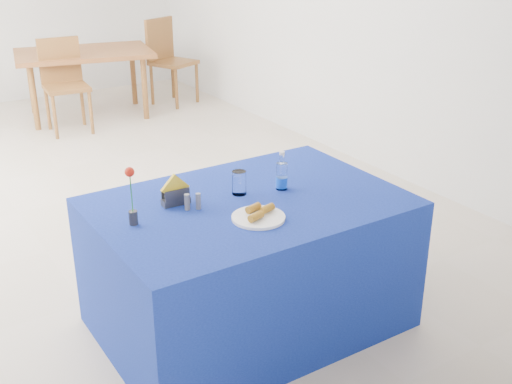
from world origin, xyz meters
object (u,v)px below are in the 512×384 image
water_bottle (282,177)px  oak_table (84,58)px  blue_table (249,264)px  chair_bg_left (64,78)px  plate (258,217)px  chair_bg_right (167,55)px

water_bottle → oak_table: 4.55m
blue_table → water_bottle: (0.24, 0.04, 0.45)m
water_bottle → chair_bg_left: chair_bg_left is taller
plate → chair_bg_right: size_ratio=0.26×
blue_table → oak_table: size_ratio=0.97×
chair_bg_left → oak_table: bearing=52.3°
blue_table → oak_table: (0.66, 4.57, 0.30)m
blue_table → water_bottle: 0.51m
chair_bg_left → water_bottle: bearing=-85.5°
water_bottle → oak_table: (0.42, 4.53, -0.15)m
chair_bg_right → water_bottle: bearing=-131.3°
blue_table → chair_bg_right: (1.71, 4.61, 0.21)m
blue_table → oak_table: bearing=81.8°
water_bottle → oak_table: size_ratio=0.13×
chair_bg_right → oak_table: bearing=159.2°
blue_table → chair_bg_left: chair_bg_left is taller
oak_table → chair_bg_right: bearing=2.6°
plate → chair_bg_left: (0.37, 4.38, -0.20)m
blue_table → chair_bg_right: size_ratio=1.56×
water_bottle → chair_bg_left: 4.14m
plate → water_bottle: 0.41m
blue_table → water_bottle: water_bottle is taller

